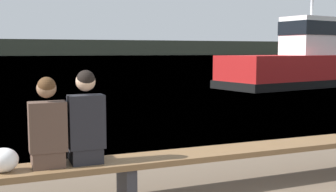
{
  "coord_description": "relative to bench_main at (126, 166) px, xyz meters",
  "views": [
    {
      "loc": [
        -2.07,
        -1.76,
        1.72
      ],
      "look_at": [
        0.96,
        5.74,
        0.84
      ],
      "focal_mm": 45.0,
      "sensor_mm": 36.0,
      "label": 1
    }
  ],
  "objects": [
    {
      "name": "bench_main",
      "position": [
        0.0,
        0.0,
        0.0
      ],
      "size": [
        7.75,
        0.52,
        0.49
      ],
      "color": "brown",
      "rests_on": "ground"
    },
    {
      "name": "person_left",
      "position": [
        -0.85,
        0.0,
        0.5
      ],
      "size": [
        0.38,
        0.39,
        0.96
      ],
      "color": "#4C382D",
      "rests_on": "bench_main"
    },
    {
      "name": "shopping_bag",
      "position": [
        -1.3,
        -0.03,
        0.21
      ],
      "size": [
        0.3,
        0.24,
        0.25
      ],
      "color": "white",
      "rests_on": "bench_main"
    },
    {
      "name": "person_right",
      "position": [
        -0.45,
        0.0,
        0.54
      ],
      "size": [
        0.38,
        0.39,
        1.02
      ],
      "color": "black",
      "rests_on": "bench_main"
    },
    {
      "name": "tugboat_red",
      "position": [
        12.9,
        12.12,
        0.64
      ],
      "size": [
        10.17,
        4.63,
        6.78
      ],
      "rotation": [
        0.0,
        0.0,
        1.75
      ],
      "color": "#A81919",
      "rests_on": "water_surface"
    },
    {
      "name": "far_shoreline",
      "position": [
        0.77,
        147.5,
        2.32
      ],
      "size": [
        600.0,
        12.0,
        5.46
      ],
      "primitive_type": "cube",
      "color": "#424738",
      "rests_on": "ground"
    },
    {
      "name": "water_surface",
      "position": [
        0.77,
        121.96,
        -0.41
      ],
      "size": [
        240.0,
        240.0,
        0.0
      ],
      "primitive_type": "plane",
      "color": "#386084",
      "rests_on": "ground"
    }
  ]
}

